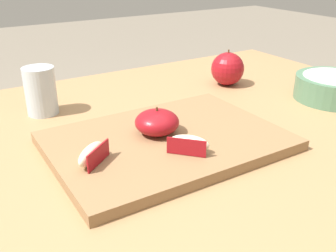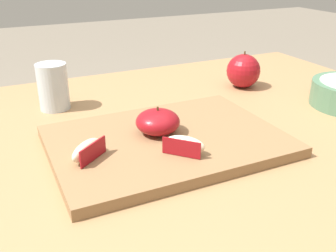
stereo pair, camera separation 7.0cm
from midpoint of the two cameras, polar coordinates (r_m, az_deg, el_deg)
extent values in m
cube|color=#9E754C|center=(0.75, 1.40, -2.98)|extent=(1.36, 0.94, 0.03)
cube|color=#9E754C|center=(1.54, 15.27, -4.34)|extent=(0.06, 0.06, 0.71)
cube|color=olive|center=(0.71, 2.81, -2.26)|extent=(0.42, 0.30, 0.02)
ellipsoid|color=maroon|center=(0.71, 1.29, 0.58)|extent=(0.08, 0.08, 0.05)
cylinder|color=#4C3319|center=(0.70, 1.31, 2.42)|extent=(0.00, 0.00, 0.01)
ellipsoid|color=beige|center=(0.63, -8.85, -3.60)|extent=(0.07, 0.06, 0.03)
cube|color=maroon|center=(0.63, -7.89, -3.85)|extent=(0.05, 0.04, 0.03)
ellipsoid|color=beige|center=(0.64, 5.47, -2.85)|extent=(0.06, 0.07, 0.03)
cube|color=maroon|center=(0.63, 5.15, -3.33)|extent=(0.05, 0.05, 0.03)
sphere|color=maroon|center=(1.05, 12.99, 7.91)|extent=(0.09, 0.09, 0.09)
cylinder|color=#4C3319|center=(1.04, 13.23, 10.35)|extent=(0.00, 0.00, 0.01)
cylinder|color=silver|center=(0.90, -14.52, 5.62)|extent=(0.07, 0.07, 0.10)
camera|label=1|loc=(0.03, -87.14, 1.29)|focal=41.22mm
camera|label=2|loc=(0.03, 92.86, -1.29)|focal=41.22mm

